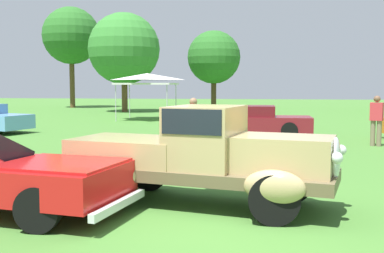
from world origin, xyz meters
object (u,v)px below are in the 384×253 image
(spectator_near_truck, at_px, (376,119))
(canopy_tent_left_field, at_px, (147,78))
(show_car_burgundy, at_px, (253,121))
(spectator_between_cars, at_px, (193,125))
(neighbor_convertible, at_px, (3,176))
(feature_pickup_truck, at_px, (201,154))

(spectator_near_truck, distance_m, canopy_tent_left_field, 14.89)
(show_car_burgundy, height_order, spectator_between_cars, spectator_between_cars)
(neighbor_convertible, distance_m, spectator_between_cars, 6.50)
(feature_pickup_truck, height_order, spectator_near_truck, feature_pickup_truck)
(feature_pickup_truck, bearing_deg, show_car_burgundy, 85.89)
(neighbor_convertible, distance_m, show_car_burgundy, 12.54)
(feature_pickup_truck, bearing_deg, spectator_near_truck, 60.16)
(show_car_burgundy, bearing_deg, neighbor_convertible, -108.21)
(neighbor_convertible, xyz_separation_m, spectator_near_truck, (8.02, 9.42, 0.33))
(spectator_between_cars, relative_size, canopy_tent_left_field, 0.52)
(show_car_burgundy, distance_m, spectator_near_truck, 4.81)
(feature_pickup_truck, xyz_separation_m, spectator_near_truck, (4.90, 8.54, 0.04))
(spectator_near_truck, bearing_deg, show_car_burgundy, 148.74)
(show_car_burgundy, distance_m, spectator_between_cars, 6.07)
(feature_pickup_truck, relative_size, canopy_tent_left_field, 1.49)
(show_car_burgundy, bearing_deg, feature_pickup_truck, -94.11)
(canopy_tent_left_field, bearing_deg, show_car_burgundy, -52.64)
(spectator_near_truck, distance_m, spectator_between_cars, 6.63)
(spectator_near_truck, bearing_deg, feature_pickup_truck, -119.84)
(spectator_near_truck, relative_size, spectator_between_cars, 1.00)
(spectator_between_cars, height_order, canopy_tent_left_field, canopy_tent_left_field)
(spectator_between_cars, bearing_deg, feature_pickup_truck, -80.92)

